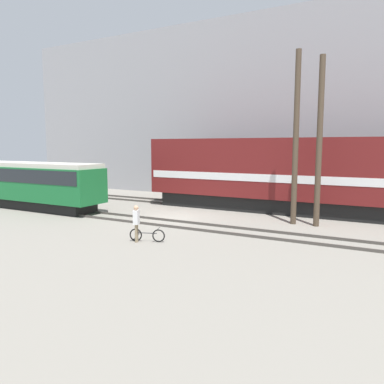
{
  "coord_description": "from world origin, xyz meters",
  "views": [
    {
      "loc": [
        11.93,
        -19.53,
        4.43
      ],
      "look_at": [
        1.77,
        -0.76,
        1.8
      ],
      "focal_mm": 35.0,
      "sensor_mm": 36.0,
      "label": 1
    }
  ],
  "objects_px": {
    "bicycle": "(147,235)",
    "utility_pole_center": "(319,143)",
    "freight_locomotive": "(291,174)",
    "person": "(136,220)",
    "utility_pole_left": "(296,139)",
    "streetcar": "(33,182)"
  },
  "relations": [
    {
      "from": "utility_pole_left",
      "to": "bicycle",
      "type": "bearing_deg",
      "value": -124.55
    },
    {
      "from": "freight_locomotive",
      "to": "person",
      "type": "relative_size",
      "value": 11.56
    },
    {
      "from": "freight_locomotive",
      "to": "utility_pole_center",
      "type": "height_order",
      "value": "utility_pole_center"
    },
    {
      "from": "utility_pole_left",
      "to": "person",
      "type": "bearing_deg",
      "value": -125.54
    },
    {
      "from": "freight_locomotive",
      "to": "bicycle",
      "type": "xyz_separation_m",
      "value": [
        -3.98,
        -10.76,
        -2.28
      ]
    },
    {
      "from": "bicycle",
      "to": "utility_pole_center",
      "type": "height_order",
      "value": "utility_pole_center"
    },
    {
      "from": "freight_locomotive",
      "to": "utility_pole_center",
      "type": "distance_m",
      "value": 4.63
    },
    {
      "from": "streetcar",
      "to": "utility_pole_center",
      "type": "relative_size",
      "value": 1.24
    },
    {
      "from": "streetcar",
      "to": "person",
      "type": "xyz_separation_m",
      "value": [
        12.07,
        -4.09,
        -0.83
      ]
    },
    {
      "from": "utility_pole_left",
      "to": "utility_pole_center",
      "type": "height_order",
      "value": "utility_pole_left"
    },
    {
      "from": "person",
      "to": "utility_pole_left",
      "type": "relative_size",
      "value": 0.18
    },
    {
      "from": "streetcar",
      "to": "person",
      "type": "bearing_deg",
      "value": -18.74
    },
    {
      "from": "streetcar",
      "to": "freight_locomotive",
      "type": "bearing_deg",
      "value": 22.91
    },
    {
      "from": "utility_pole_left",
      "to": "utility_pole_center",
      "type": "bearing_deg",
      "value": 0.0
    },
    {
      "from": "streetcar",
      "to": "bicycle",
      "type": "relative_size",
      "value": 7.05
    },
    {
      "from": "freight_locomotive",
      "to": "person",
      "type": "xyz_separation_m",
      "value": [
        -4.37,
        -11.04,
        -1.54
      ]
    },
    {
      "from": "streetcar",
      "to": "utility_pole_center",
      "type": "xyz_separation_m",
      "value": [
        18.74,
        3.47,
        2.74
      ]
    },
    {
      "from": "streetcar",
      "to": "bicycle",
      "type": "bearing_deg",
      "value": -16.99
    },
    {
      "from": "utility_pole_center",
      "to": "utility_pole_left",
      "type": "bearing_deg",
      "value": 180.0
    },
    {
      "from": "freight_locomotive",
      "to": "bicycle",
      "type": "bearing_deg",
      "value": -110.32
    },
    {
      "from": "freight_locomotive",
      "to": "utility_pole_left",
      "type": "xyz_separation_m",
      "value": [
        1.03,
        -3.47,
        2.24
      ]
    },
    {
      "from": "utility_pole_center",
      "to": "person",
      "type": "bearing_deg",
      "value": -131.41
    }
  ]
}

